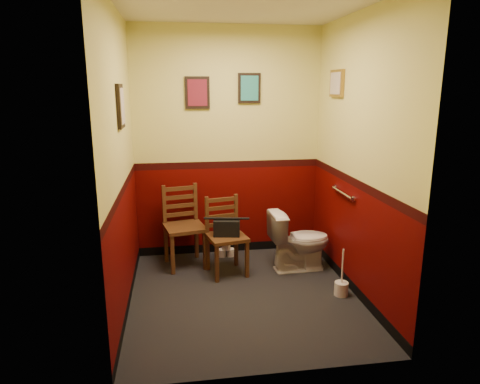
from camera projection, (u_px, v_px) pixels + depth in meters
name	position (u px, v px, depth m)	size (l,w,h in m)	color
floor	(244.00, 296.00, 4.24)	(2.20, 2.40, 0.00)	black
ceiling	(244.00, 3.00, 3.59)	(2.20, 2.40, 0.00)	silver
wall_back	(228.00, 144.00, 5.07)	(2.20, 2.70, 0.00)	#4A0403
wall_front	(274.00, 192.00, 2.76)	(2.20, 2.70, 0.00)	#4A0403
wall_left	(121.00, 165.00, 3.75)	(2.40, 2.70, 0.00)	#4A0403
wall_right	(358.00, 158.00, 4.07)	(2.40, 2.70, 0.00)	#4A0403
grab_bar	(342.00, 193.00, 4.41)	(0.05, 0.56, 0.06)	silver
framed_print_back_a	(197.00, 93.00, 4.85)	(0.28, 0.04, 0.36)	black
framed_print_back_b	(249.00, 88.00, 4.93)	(0.26, 0.04, 0.34)	black
framed_print_left	(121.00, 106.00, 3.73)	(0.04, 0.30, 0.38)	black
framed_print_right	(337.00, 83.00, 4.48)	(0.04, 0.34, 0.28)	olive
toilet	(299.00, 241.00, 4.79)	(0.38, 0.69, 0.67)	white
toilet_brush	(341.00, 288.00, 4.23)	(0.14, 0.14, 0.49)	silver
chair_left	(184.00, 226.00, 4.89)	(0.51, 0.51, 0.92)	#4C2C16
chair_right	(226.00, 236.00, 4.68)	(0.47, 0.47, 0.85)	#4C2C16
handbag	(227.00, 228.00, 4.62)	(0.30, 0.19, 0.21)	black
tp_stack	(226.00, 248.00, 5.20)	(0.21, 0.13, 0.27)	silver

